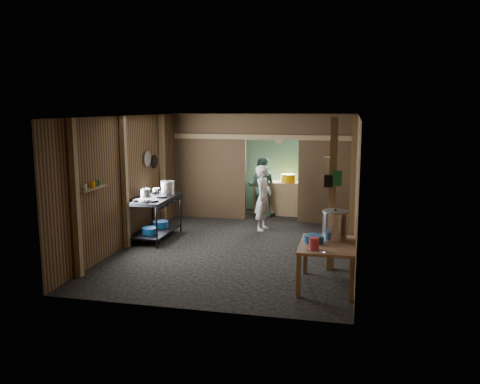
% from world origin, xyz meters
% --- Properties ---
extents(floor, '(4.50, 7.00, 0.00)m').
position_xyz_m(floor, '(0.00, 0.00, 0.00)').
color(floor, black).
rests_on(floor, ground).
extents(ceiling, '(4.50, 7.00, 0.00)m').
position_xyz_m(ceiling, '(0.00, 0.00, 2.60)').
color(ceiling, '#363330').
rests_on(ceiling, ground).
extents(wall_back, '(4.50, 0.00, 2.60)m').
position_xyz_m(wall_back, '(0.00, 3.50, 1.30)').
color(wall_back, brown).
rests_on(wall_back, ground).
extents(wall_front, '(4.50, 0.00, 2.60)m').
position_xyz_m(wall_front, '(0.00, -3.50, 1.30)').
color(wall_front, brown).
rests_on(wall_front, ground).
extents(wall_left, '(0.00, 7.00, 2.60)m').
position_xyz_m(wall_left, '(-2.25, 0.00, 1.30)').
color(wall_left, brown).
rests_on(wall_left, ground).
extents(wall_right, '(0.00, 7.00, 2.60)m').
position_xyz_m(wall_right, '(2.25, 0.00, 1.30)').
color(wall_right, brown).
rests_on(wall_right, ground).
extents(partition_left, '(1.85, 0.10, 2.60)m').
position_xyz_m(partition_left, '(-1.32, 2.20, 1.30)').
color(partition_left, '#4B3820').
rests_on(partition_left, floor).
extents(partition_right, '(1.35, 0.10, 2.60)m').
position_xyz_m(partition_right, '(1.57, 2.20, 1.30)').
color(partition_right, '#4B3820').
rests_on(partition_right, floor).
extents(partition_header, '(1.30, 0.10, 0.60)m').
position_xyz_m(partition_header, '(0.25, 2.20, 2.30)').
color(partition_header, '#4B3820').
rests_on(partition_header, wall_back).
extents(turquoise_panel, '(4.40, 0.06, 2.50)m').
position_xyz_m(turquoise_panel, '(0.00, 3.44, 1.25)').
color(turquoise_panel, '#67B0A5').
rests_on(turquoise_panel, wall_back).
extents(back_counter, '(1.20, 0.50, 0.85)m').
position_xyz_m(back_counter, '(0.30, 2.95, 0.42)').
color(back_counter, '#9E8255').
rests_on(back_counter, floor).
extents(wall_clock, '(0.20, 0.03, 0.20)m').
position_xyz_m(wall_clock, '(0.25, 3.40, 1.90)').
color(wall_clock, silver).
rests_on(wall_clock, wall_back).
extents(post_left_a, '(0.10, 0.12, 2.60)m').
position_xyz_m(post_left_a, '(-2.18, -2.60, 1.30)').
color(post_left_a, '#9E8255').
rests_on(post_left_a, floor).
extents(post_left_b, '(0.10, 0.12, 2.60)m').
position_xyz_m(post_left_b, '(-2.18, -0.80, 1.30)').
color(post_left_b, '#9E8255').
rests_on(post_left_b, floor).
extents(post_left_c, '(0.10, 0.12, 2.60)m').
position_xyz_m(post_left_c, '(-2.18, 1.20, 1.30)').
color(post_left_c, '#9E8255').
rests_on(post_left_c, floor).
extents(post_right, '(0.10, 0.12, 2.60)m').
position_xyz_m(post_right, '(2.18, -0.20, 1.30)').
color(post_right, '#9E8255').
rests_on(post_right, floor).
extents(post_free, '(0.12, 0.12, 2.60)m').
position_xyz_m(post_free, '(1.85, -1.30, 1.30)').
color(post_free, '#9E8255').
rests_on(post_free, floor).
extents(cross_beam, '(4.40, 0.12, 0.12)m').
position_xyz_m(cross_beam, '(0.00, 2.15, 2.05)').
color(cross_beam, '#9E8255').
rests_on(cross_beam, wall_left).
extents(pan_lid_big, '(0.03, 0.34, 0.34)m').
position_xyz_m(pan_lid_big, '(-2.21, 0.40, 1.65)').
color(pan_lid_big, '#969696').
rests_on(pan_lid_big, wall_left).
extents(pan_lid_small, '(0.03, 0.30, 0.30)m').
position_xyz_m(pan_lid_small, '(-2.21, 0.80, 1.55)').
color(pan_lid_small, black).
rests_on(pan_lid_small, wall_left).
extents(wall_shelf, '(0.14, 0.80, 0.03)m').
position_xyz_m(wall_shelf, '(-2.15, -2.10, 1.40)').
color(wall_shelf, '#9E8255').
rests_on(wall_shelf, wall_left).
extents(jar_white, '(0.07, 0.07, 0.10)m').
position_xyz_m(jar_white, '(-2.15, -2.35, 1.47)').
color(jar_white, silver).
rests_on(jar_white, wall_shelf).
extents(jar_yellow, '(0.08, 0.08, 0.10)m').
position_xyz_m(jar_yellow, '(-2.15, -2.10, 1.47)').
color(jar_yellow, '#E99A00').
rests_on(jar_yellow, wall_shelf).
extents(jar_green, '(0.06, 0.06, 0.10)m').
position_xyz_m(jar_green, '(-2.15, -1.88, 1.47)').
color(jar_green, '#1B7443').
rests_on(jar_green, wall_shelf).
extents(bag_white, '(0.22, 0.15, 0.32)m').
position_xyz_m(bag_white, '(1.80, -1.22, 1.78)').
color(bag_white, silver).
rests_on(bag_white, post_free).
extents(bag_green, '(0.16, 0.12, 0.24)m').
position_xyz_m(bag_green, '(1.92, -1.36, 1.60)').
color(bag_green, '#1B7443').
rests_on(bag_green, post_free).
extents(bag_black, '(0.14, 0.10, 0.20)m').
position_xyz_m(bag_black, '(1.78, -1.38, 1.55)').
color(bag_black, black).
rests_on(bag_black, post_free).
extents(gas_range, '(0.78, 1.53, 0.90)m').
position_xyz_m(gas_range, '(-1.88, -0.08, 0.45)').
color(gas_range, black).
rests_on(gas_range, floor).
extents(prep_table, '(0.85, 1.16, 0.69)m').
position_xyz_m(prep_table, '(1.83, -2.17, 0.34)').
color(prep_table, tan).
rests_on(prep_table, floor).
extents(stove_pot_large, '(0.34, 0.34, 0.31)m').
position_xyz_m(stove_pot_large, '(-1.71, 0.30, 1.04)').
color(stove_pot_large, silver).
rests_on(stove_pot_large, gas_range).
extents(stove_pot_med, '(0.25, 0.25, 0.20)m').
position_xyz_m(stove_pot_med, '(-2.05, -0.16, 0.98)').
color(stove_pot_med, silver).
rests_on(stove_pot_med, gas_range).
extents(stove_saucepan, '(0.17, 0.17, 0.10)m').
position_xyz_m(stove_saucepan, '(-2.05, 0.44, 0.95)').
color(stove_saucepan, silver).
rests_on(stove_saucepan, gas_range).
extents(frying_pan, '(0.44, 0.56, 0.07)m').
position_xyz_m(frying_pan, '(-1.88, -0.56, 0.92)').
color(frying_pan, '#969696').
rests_on(frying_pan, gas_range).
extents(blue_tub_front, '(0.32, 0.32, 0.13)m').
position_xyz_m(blue_tub_front, '(-1.88, -0.34, 0.24)').
color(blue_tub_front, '#134F91').
rests_on(blue_tub_front, gas_range).
extents(blue_tub_back, '(0.33, 0.33, 0.13)m').
position_xyz_m(blue_tub_back, '(-1.88, 0.24, 0.24)').
color(blue_tub_back, '#134F91').
rests_on(blue_tub_back, gas_range).
extents(stock_pot, '(0.53, 0.53, 0.48)m').
position_xyz_m(stock_pot, '(1.92, -1.86, 0.91)').
color(stock_pot, silver).
rests_on(stock_pot, prep_table).
extents(wash_basin, '(0.32, 0.32, 0.11)m').
position_xyz_m(wash_basin, '(1.62, -2.13, 0.74)').
color(wash_basin, '#134F91').
rests_on(wash_basin, prep_table).
extents(pink_bucket, '(0.15, 0.15, 0.18)m').
position_xyz_m(pink_bucket, '(1.65, -2.51, 0.78)').
color(pink_bucket, '#E64853').
rests_on(pink_bucket, prep_table).
extents(knife, '(0.29, 0.14, 0.01)m').
position_xyz_m(knife, '(1.69, -2.64, 0.69)').
color(knife, silver).
rests_on(knife, prep_table).
extents(yellow_tub, '(0.37, 0.37, 0.21)m').
position_xyz_m(yellow_tub, '(0.56, 2.95, 0.95)').
color(yellow_tub, '#E99A00').
rests_on(yellow_tub, back_counter).
extents(red_cup, '(0.12, 0.12, 0.14)m').
position_xyz_m(red_cup, '(-0.11, 2.95, 0.92)').
color(red_cup, '#A92413').
rests_on(red_cup, back_counter).
extents(cook, '(0.45, 0.60, 1.48)m').
position_xyz_m(cook, '(0.22, 1.20, 0.74)').
color(cook, white).
rests_on(cook, floor).
extents(worker_back, '(0.74, 0.58, 1.51)m').
position_xyz_m(worker_back, '(-0.09, 2.68, 0.75)').
color(worker_back, '#3B685C').
rests_on(worker_back, floor).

